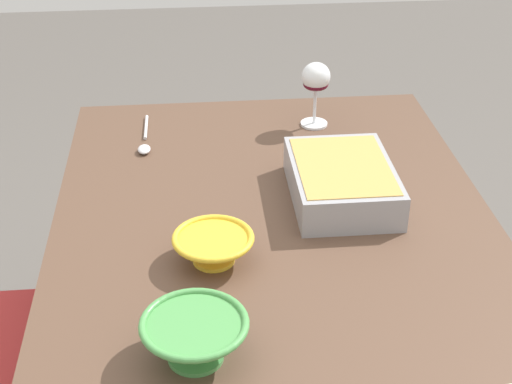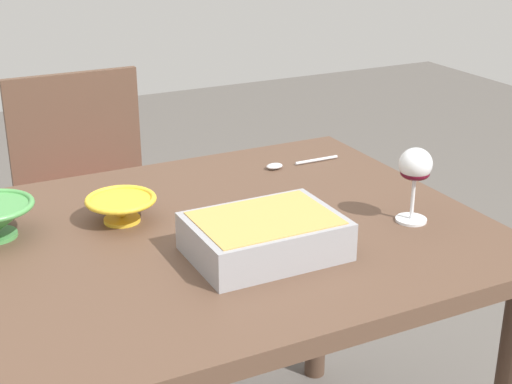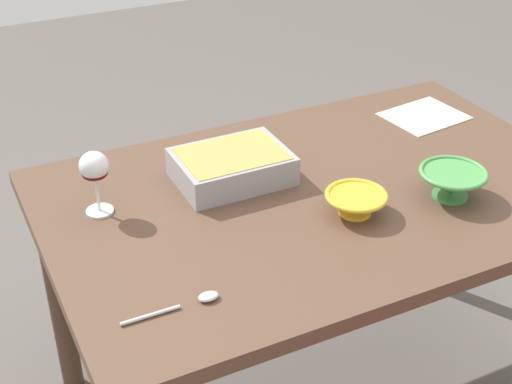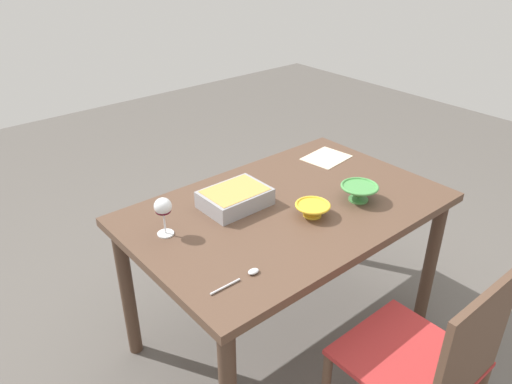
% 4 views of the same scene
% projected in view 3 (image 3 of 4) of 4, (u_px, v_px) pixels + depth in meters
% --- Properties ---
extents(dining_table, '(1.40, 0.90, 0.76)m').
position_uv_depth(dining_table, '(319.00, 220.00, 1.93)').
color(dining_table, brown).
rests_on(dining_table, ground_plane).
extents(wine_glass, '(0.07, 0.07, 0.16)m').
position_uv_depth(wine_glass, '(94.00, 170.00, 1.73)').
color(wine_glass, white).
rests_on(wine_glass, dining_table).
extents(casserole_dish, '(0.29, 0.21, 0.08)m').
position_uv_depth(casserole_dish, '(232.00, 165.00, 1.91)').
color(casserole_dish, '#99999E').
rests_on(casserole_dish, dining_table).
extents(mixing_bowl, '(0.17, 0.17, 0.08)m').
position_uv_depth(mixing_bowl, '(452.00, 182.00, 1.83)').
color(mixing_bowl, '#4C994C').
rests_on(mixing_bowl, dining_table).
extents(small_bowl, '(0.15, 0.15, 0.06)m').
position_uv_depth(small_bowl, '(356.00, 202.00, 1.77)').
color(small_bowl, yellow).
rests_on(small_bowl, dining_table).
extents(serving_spoon, '(0.21, 0.03, 0.01)m').
position_uv_depth(serving_spoon, '(191.00, 302.00, 1.50)').
color(serving_spoon, silver).
rests_on(serving_spoon, dining_table).
extents(napkin, '(0.25, 0.21, 0.00)m').
position_uv_depth(napkin, '(424.00, 116.00, 2.25)').
color(napkin, beige).
rests_on(napkin, dining_table).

